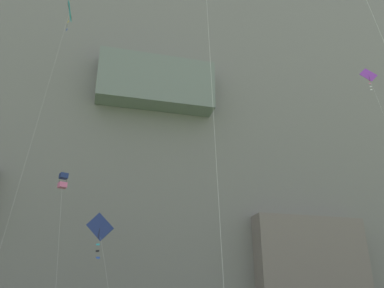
% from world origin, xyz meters
% --- Properties ---
extents(cliff_face, '(180.00, 28.46, 78.91)m').
position_xyz_m(cliff_face, '(-0.00, 59.41, 39.39)').
color(cliff_face, slate).
rests_on(cliff_face, ground).
extents(kite_diamond_low_left, '(2.01, 5.54, 31.05)m').
position_xyz_m(kite_diamond_low_left, '(25.29, 36.63, 29.00)').
color(kite_diamond_low_left, purple).
rests_on(kite_diamond_low_left, ground).
extents(kite_diamond_upper_right, '(3.29, 4.61, 11.25)m').
position_xyz_m(kite_diamond_upper_right, '(-5.61, 37.77, 9.77)').
color(kite_diamond_upper_right, navy).
rests_on(kite_diamond_upper_right, ground).
extents(kite_box_near_cliff, '(1.71, 5.97, 14.85)m').
position_xyz_m(kite_box_near_cliff, '(-9.33, 38.60, 14.11)').
color(kite_box_near_cliff, navy).
rests_on(kite_box_near_cliff, ground).
extents(kite_diamond_far_right, '(3.06, 5.54, 35.73)m').
position_xyz_m(kite_diamond_far_right, '(-11.17, 39.40, 33.74)').
color(kite_diamond_far_right, teal).
rests_on(kite_diamond_far_right, ground).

